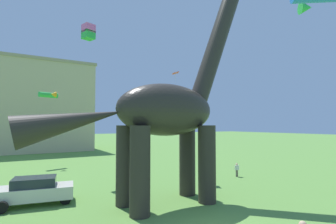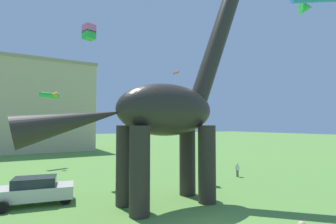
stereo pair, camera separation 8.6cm
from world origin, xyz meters
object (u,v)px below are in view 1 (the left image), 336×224
dinosaur_sculpture (166,110)px  kite_near_low (125,102)px  parked_sedan_left (34,190)px  person_strolling_adult (237,168)px  kite_mid_center (175,73)px  kite_high_right (49,95)px  kite_drifting (88,32)px

dinosaur_sculpture → kite_near_low: bearing=113.8°
parked_sedan_left → kite_near_low: 12.59m
dinosaur_sculpture → person_strolling_adult: size_ratio=12.69×
person_strolling_adult → kite_near_low: kite_near_low is taller
parked_sedan_left → kite_mid_center: 14.16m
person_strolling_adult → kite_high_right: bearing=8.1°
kite_drifting → kite_high_right: size_ratio=0.60×
kite_near_low → kite_mid_center: bearing=-60.3°
person_strolling_adult → kite_mid_center: (-4.72, 2.66, 8.47)m
person_strolling_adult → kite_high_right: size_ratio=0.54×
dinosaur_sculpture → kite_drifting: (-2.11, 10.03, 7.40)m
dinosaur_sculpture → kite_drifting: dinosaur_sculpture is taller
dinosaur_sculpture → parked_sedan_left: (-6.53, 3.86, -4.67)m
person_strolling_adult → kite_drifting: 17.95m
parked_sedan_left → person_strolling_adult: (15.90, -0.36, -0.08)m
parked_sedan_left → person_strolling_adult: 15.91m
kite_drifting → kite_high_right: 10.63m
kite_drifting → kite_mid_center: 8.62m
kite_mid_center → kite_high_right: (-8.83, 13.09, -1.18)m
kite_near_low → kite_mid_center: size_ratio=1.68×
dinosaur_sculpture → kite_near_low: (1.86, 11.06, 1.37)m
kite_near_low → person_strolling_adult: bearing=-45.2°
kite_mid_center → person_strolling_adult: bearing=-29.4°
kite_mid_center → parked_sedan_left: bearing=-168.4°
kite_mid_center → kite_high_right: bearing=124.0°
kite_near_low → kite_high_right: (-6.04, 8.19, 1.17)m
parked_sedan_left → kite_drifting: size_ratio=3.41×
kite_mid_center → kite_high_right: kite_mid_center is taller
kite_drifting → kite_mid_center: (6.76, -3.86, -3.68)m
kite_near_low → kite_high_right: kite_high_right is taller
parked_sedan_left → kite_high_right: (2.35, 15.39, 7.21)m
dinosaur_sculpture → kite_near_low: dinosaur_sculpture is taller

